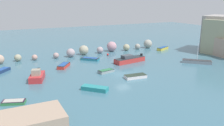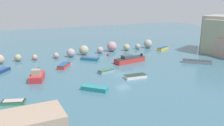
# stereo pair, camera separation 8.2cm
# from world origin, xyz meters

# --- Properties ---
(cove_water) EXTENTS (160.00, 160.00, 0.00)m
(cove_water) POSITION_xyz_m (0.00, 0.00, 0.00)
(cove_water) COLOR #3E6B7D
(cove_water) RESTS_ON ground
(rock_breakwater) EXTENTS (42.89, 3.62, 2.53)m
(rock_breakwater) POSITION_xyz_m (0.07, 17.85, 1.03)
(rock_breakwater) COLOR #9F9797
(rock_breakwater) RESTS_ON ground
(stone_dock) EXTENTS (8.51, 4.70, 1.43)m
(stone_dock) POSITION_xyz_m (-18.21, -11.40, 0.71)
(stone_dock) COLOR tan
(stone_dock) RESTS_ON ground
(channel_buoy) EXTENTS (0.49, 0.49, 0.49)m
(channel_buoy) POSITION_xyz_m (3.93, 14.44, 0.25)
(channel_buoy) COLOR red
(channel_buoy) RESTS_ON cove_water
(moored_boat_0) EXTENTS (5.24, 5.16, 4.27)m
(moored_boat_0) POSITION_xyz_m (17.44, -0.37, 0.36)
(moored_boat_0) COLOR gray
(moored_boat_0) RESTS_ON cove_water
(moored_boat_1) EXTENTS (4.29, 2.87, 0.71)m
(moored_boat_1) POSITION_xyz_m (20.01, 14.03, 0.37)
(moored_boat_1) COLOR gold
(moored_boat_1) RESTS_ON cove_water
(moored_boat_2) EXTENTS (3.08, 1.82, 0.53)m
(moored_boat_2) POSITION_xyz_m (-2.31, 2.20, 0.28)
(moored_boat_2) COLOR gray
(moored_boat_2) RESTS_ON cove_water
(moored_boat_3) EXTENTS (7.21, 3.05, 1.65)m
(moored_boat_3) POSITION_xyz_m (5.25, 6.62, 0.62)
(moored_boat_3) COLOR #C13430
(moored_boat_3) RESTS_ON cove_water
(moored_boat_4) EXTENTS (3.26, 4.60, 1.97)m
(moored_boat_4) POSITION_xyz_m (-14.20, 3.51, 0.66)
(moored_boat_4) COLOR red
(moored_boat_4) RESTS_ON cove_water
(moored_boat_5) EXTENTS (3.82, 1.97, 0.57)m
(moored_boat_5) POSITION_xyz_m (0.79, -2.83, 0.28)
(moored_boat_5) COLOR white
(moored_boat_5) RESTS_ON cove_water
(moored_boat_7) EXTENTS (3.90, 3.86, 0.55)m
(moored_boat_7) POSITION_xyz_m (-1.49, 12.12, 0.29)
(moored_boat_7) COLOR teal
(moored_boat_7) RESTS_ON cove_water
(moored_boat_8) EXTENTS (3.62, 3.69, 0.61)m
(moored_boat_8) POSITION_xyz_m (-7.54, -5.02, 0.31)
(moored_boat_8) COLOR teal
(moored_boat_8) RESTS_ON cove_water
(moored_boat_9) EXTENTS (2.98, 3.20, 0.58)m
(moored_boat_9) POSITION_xyz_m (-19.13, 11.31, 0.28)
(moored_boat_9) COLOR navy
(moored_boat_9) RESTS_ON cove_water
(moored_boat_10) EXTENTS (3.10, 2.16, 0.45)m
(moored_boat_10) POSITION_xyz_m (-18.46, -4.60, 0.24)
(moored_boat_10) COLOR #368046
(moored_boat_10) RESTS_ON cove_water
(moored_boat_11) EXTENTS (3.32, 3.90, 0.67)m
(moored_boat_11) POSITION_xyz_m (-8.24, 9.07, 0.35)
(moored_boat_11) COLOR red
(moored_boat_11) RESTS_ON cove_water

